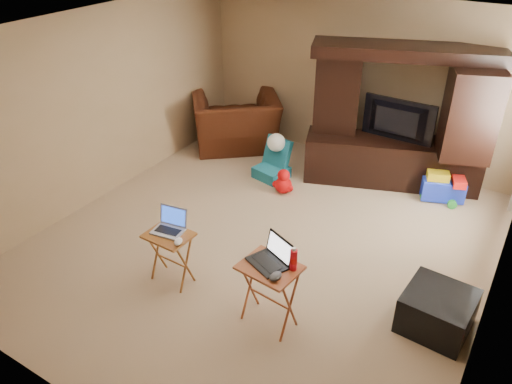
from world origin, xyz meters
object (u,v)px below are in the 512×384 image
Objects in this scene: television at (396,122)px; laptop_right at (267,254)px; mouse_left at (178,241)px; plush_toy at (284,181)px; push_toy at (443,186)px; ottoman at (437,311)px; laptop_left at (167,223)px; recliner at (236,122)px; tray_table_left at (171,258)px; tray_table_right at (269,295)px; entertainment_center at (397,118)px; child_rocker at (272,160)px; mouse_right at (276,276)px; water_bottle at (294,260)px.

laptop_right is at bearing 90.65° from television.
laptop_right reaches higher than mouse_left.
plush_toy is 0.64× the size of push_toy.
television reaches higher than laptop_right.
mouse_left is at bearing -160.15° from ottoman.
recliner is at bearing 103.07° from laptop_left.
tray_table_left is at bearing -162.88° from ottoman.
plush_toy is at bearing 106.91° from recliner.
tray_table_right is 1.91× the size of laptop_right.
television is at bearing 70.72° from tray_table_left.
entertainment_center is at bearing 43.51° from plush_toy.
child_rocker is (-1.53, -0.80, -0.71)m from entertainment_center.
mouse_right is at bearing -144.26° from ottoman.
ottoman is at bearing 7.62° from laptop_left.
mouse_left is at bearing -18.61° from tray_table_left.
tray_table_left is 4.92× the size of mouse_left.
entertainment_center is 6.69× the size of laptop_right.
water_bottle is at bearing 94.85° from television.
entertainment_center is at bearing 111.71° from laptop_right.
television is 7.16× the size of mouse_right.
push_toy is at bearing -28.26° from entertainment_center.
plush_toy is (-1.16, -1.05, -0.77)m from television.
recliner is 4.25m from mouse_right.
plush_toy is at bearing 120.58° from water_bottle.
tray_table_left is at bearing 175.24° from mouse_right.
tray_table_left is (-1.27, -3.34, -0.65)m from television.
laptop_left is at bearing -177.69° from water_bottle.
plush_toy is at bearing 117.13° from mouse_right.
plush_toy is at bearing -174.16° from push_toy.
tray_table_right is 1.30m from laptop_left.
plush_toy is 2.29m from tray_table_left.
tray_table_left reaches higher than push_toy.
mouse_left reaches higher than plush_toy.
mouse_left is at bearing 74.77° from television.
tray_table_right is at bearing 2.00° from tray_table_left.
television is at bearing 142.94° from recliner.
entertainment_center is at bearing 92.41° from water_bottle.
recliner is at bearing 114.46° from mouse_left.
water_bottle is (0.14, -3.25, -0.15)m from television.
mouse_right is (-1.27, -0.92, 0.52)m from ottoman.
laptop_left is at bearing 70.89° from television.
push_toy is at bearing 48.32° from laptop_left.
ottoman is at bearing 36.18° from tray_table_right.
entertainment_center is at bearing -87.59° from television.
push_toy is at bearing 28.73° from child_rocker.
recliner is 3.60m from mouse_left.
child_rocker is at bearing 141.24° from plush_toy.
entertainment_center reaches higher than laptop_left.
mouse_right is (2.64, -3.32, 0.28)m from recliner.
laptop_right reaches higher than push_toy.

